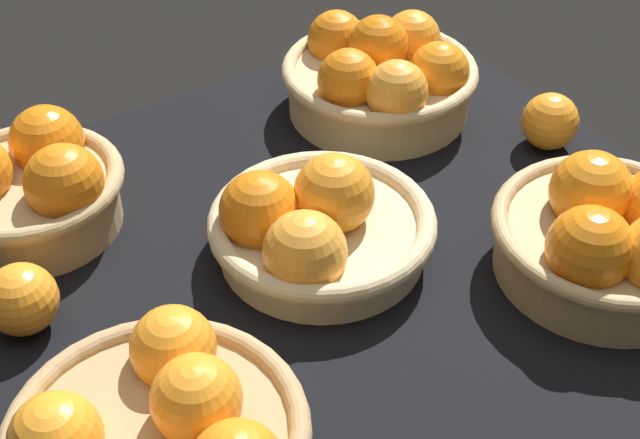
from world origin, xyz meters
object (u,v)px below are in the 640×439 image
Objects in this scene: basket_near_left at (156,439)px; basket_near_right at (614,237)px; basket_center at (313,225)px; loose_orange_front_gap at (21,299)px; basket_far_right at (381,76)px; loose_orange_back_gap at (550,121)px; basket_far_left at (29,185)px.

basket_near_left is 47.94cm from basket_near_right.
basket_center is 3.37× the size of loose_orange_front_gap.
basket_near_right is at bearing -88.16° from basket_far_right.
basket_near_right is (23.18, -18.70, 1.04)cm from basket_center.
basket_far_right reaches higher than basket_near_right.
basket_center reaches higher than loose_orange_front_gap.
loose_orange_front_gap is at bearing 99.39° from basket_near_left.
basket_far_right is at bearing 40.08° from basket_center.
loose_orange_back_gap is (11.19, 20.09, -1.67)cm from basket_near_right.
loose_orange_back_gap is at bearing -4.48° from loose_orange_front_gap.
basket_far_right is 3.49× the size of loose_orange_front_gap.
basket_far_left reaches higher than loose_orange_front_gap.
loose_orange_back_gap is at bearing 60.89° from basket_near_right.
loose_orange_front_gap is at bearing -166.35° from basket_far_right.
loose_orange_front_gap is (-51.42, 25.00, -1.58)cm from basket_near_right.
basket_near_right is at bearing -119.11° from loose_orange_back_gap.
basket_far_right is at bearing 13.65° from loose_orange_front_gap.
basket_far_right reaches higher than basket_near_left.
basket_far_left is at bearing 177.15° from basket_far_right.
basket_near_left is at bearing -80.61° from loose_orange_front_gap.
basket_near_right reaches higher than basket_center.
loose_orange_front_gap is at bearing 167.43° from basket_center.
basket_far_right is at bearing 36.06° from basket_near_left.
basket_center is 28.94cm from loose_orange_front_gap.
loose_orange_front_gap reaches higher than loose_orange_back_gap.
basket_far_left is 15.73cm from loose_orange_front_gap.
basket_near_right is 3.44× the size of loose_orange_back_gap.
basket_near_left is at bearing -94.02° from basket_far_left.
basket_near_right is at bearing -3.88° from basket_near_left.
loose_orange_back_gap is (34.37, 1.39, -0.62)cm from basket_center.
basket_far_left is 59.70cm from loose_orange_back_gap.
loose_orange_front_gap is (-6.14, -14.39, -1.60)cm from basket_far_left.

